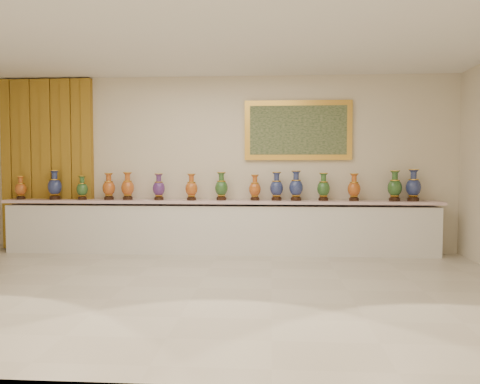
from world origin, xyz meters
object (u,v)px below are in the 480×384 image
object	(u,v)px
vase_1	(55,186)
vase_0	(21,189)
vase_2	(82,189)
counter	(219,228)

from	to	relation	value
vase_1	vase_0	bearing A→B (deg)	-178.64
vase_2	vase_0	bearing A→B (deg)	179.48
counter	vase_0	size ratio (longest dim) A/B	18.07
vase_1	vase_2	size ratio (longest dim) A/B	1.23
counter	vase_1	distance (m)	2.91
counter	vase_0	bearing A→B (deg)	-179.55
vase_0	vase_1	size ratio (longest dim) A/B	0.80
vase_0	vase_2	world-z (taller)	vase_2
vase_1	vase_2	bearing A→B (deg)	-2.79
counter	vase_1	world-z (taller)	vase_1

